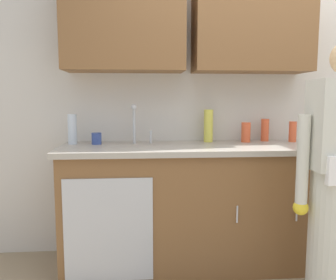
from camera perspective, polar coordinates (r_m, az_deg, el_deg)
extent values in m
cube|color=beige|center=(3.04, 13.25, 7.81)|extent=(4.80, 0.10, 2.70)
cube|color=brown|center=(2.74, -7.36, 18.61)|extent=(0.91, 0.34, 0.70)
cube|color=brown|center=(2.87, 13.85, 17.91)|extent=(0.91, 0.34, 0.70)
cube|color=brown|center=(2.71, 3.69, -11.21)|extent=(1.90, 0.60, 0.90)
cube|color=#B7BABF|center=(2.42, -9.90, -14.68)|extent=(0.60, 0.01, 0.72)
cylinder|color=silver|center=(2.46, 11.48, -12.08)|extent=(0.01, 0.01, 0.12)
cylinder|color=silver|center=(2.61, 20.71, -11.30)|extent=(0.01, 0.01, 0.12)
cube|color=#A8A093|center=(2.60, 3.77, -1.32)|extent=(1.96, 0.66, 0.04)
cube|color=#B7BABF|center=(2.58, -4.79, -1.53)|extent=(0.50, 0.36, 0.03)
cylinder|color=#B7BABF|center=(2.71, -5.66, 2.59)|extent=(0.02, 0.02, 0.30)
sphere|color=#B7BABF|center=(2.64, -5.72, 5.53)|extent=(0.04, 0.04, 0.04)
cylinder|color=#B7BABF|center=(2.72, -2.90, 0.51)|extent=(0.02, 0.02, 0.10)
cylinder|color=beige|center=(2.14, 21.60, -3.42)|extent=(0.07, 0.07, 0.55)
sphere|color=yellow|center=(2.20, 21.28, -10.47)|extent=(0.09, 0.09, 0.09)
cylinder|color=#E05933|center=(2.85, 12.89, 1.27)|extent=(0.07, 0.07, 0.16)
cylinder|color=#E05933|center=(2.98, 20.11, 1.32)|extent=(0.06, 0.06, 0.17)
cylinder|color=#D8D14C|center=(2.81, 6.77, 2.38)|extent=(0.07, 0.07, 0.27)
cylinder|color=#E05933|center=(2.96, 15.89, 1.62)|extent=(0.06, 0.06, 0.19)
cylinder|color=silver|center=(2.75, -15.69, 1.76)|extent=(0.07, 0.07, 0.23)
cylinder|color=#33478C|center=(2.70, -11.85, 0.23)|extent=(0.08, 0.08, 0.09)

